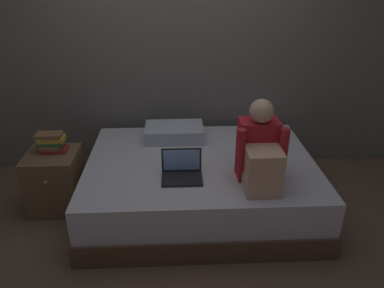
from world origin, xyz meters
TOP-DOWN VIEW (x-y plane):
  - ground_plane at (0.00, 0.00)m, footprint 8.00×8.00m
  - wall_back at (0.00, 1.20)m, footprint 5.60×0.10m
  - bed at (0.20, 0.30)m, footprint 2.00×1.50m
  - nightstand at (-1.10, 0.37)m, footprint 0.44×0.46m
  - person_sitting at (0.62, -0.08)m, footprint 0.39×0.44m
  - laptop at (0.03, 0.02)m, footprint 0.32×0.23m
  - pillow at (-0.03, 0.75)m, footprint 0.56×0.36m
  - book_stack at (-1.09, 0.43)m, footprint 0.25×0.15m

SIDE VIEW (x-z plane):
  - ground_plane at x=0.00m, z-range 0.00..0.00m
  - bed at x=0.20m, z-range 0.00..0.48m
  - nightstand at x=-1.10m, z-range 0.00..0.54m
  - laptop at x=0.03m, z-range 0.43..0.65m
  - pillow at x=-0.03m, z-range 0.49..0.62m
  - book_stack at x=-1.09m, z-range 0.54..0.71m
  - person_sitting at x=0.62m, z-range 0.41..1.06m
  - wall_back at x=0.00m, z-range 0.00..2.70m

